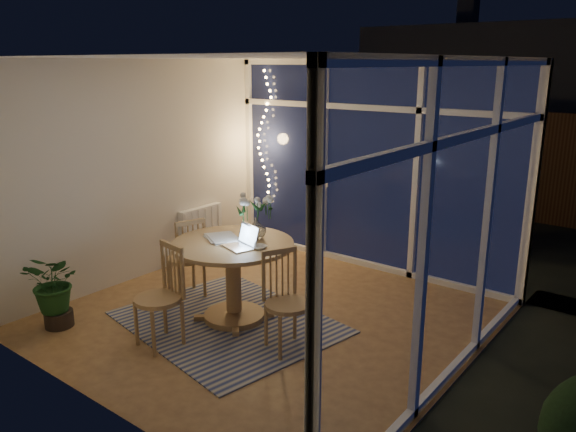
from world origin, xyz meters
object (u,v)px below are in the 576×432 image
at_px(laptop, 238,236).
at_px(dining_table, 233,281).
at_px(chair_front, 158,297).
at_px(chair_right, 288,302).
at_px(potted_plant, 56,291).
at_px(chair_left, 186,256).
at_px(flower_vase, 256,228).

bearing_deg(laptop, dining_table, 169.58).
xyz_separation_m(chair_front, laptop, (0.33, 0.74, 0.46)).
xyz_separation_m(chair_right, laptop, (-0.66, 0.08, 0.48)).
bearing_deg(potted_plant, laptop, 37.39).
height_order(chair_right, chair_front, chair_front).
xyz_separation_m(dining_table, laptop, (0.16, -0.09, 0.53)).
distance_m(chair_front, potted_plant, 1.17).
relative_size(dining_table, chair_left, 1.29).
bearing_deg(laptop, potted_plant, -124.91).
distance_m(flower_vase, potted_plant, 2.07).
bearing_deg(chair_left, dining_table, 100.62).
height_order(dining_table, potted_plant, dining_table).
relative_size(laptop, flower_vase, 1.50).
relative_size(chair_front, potted_plant, 1.28).
bearing_deg(chair_left, flower_vase, 116.78).
distance_m(chair_left, chair_right, 1.68).
xyz_separation_m(chair_right, flower_vase, (-0.73, 0.42, 0.47)).
height_order(dining_table, chair_left, chair_left).
distance_m(chair_left, flower_vase, 1.05).
distance_m(chair_front, flower_vase, 1.20).
height_order(chair_left, potted_plant, chair_left).
height_order(chair_front, flower_vase, flower_vase).
height_order(laptop, flower_vase, laptop).
height_order(dining_table, chair_front, chair_front).
bearing_deg(chair_left, chair_front, 53.68).
xyz_separation_m(dining_table, chair_front, (-0.17, -0.82, 0.07)).
bearing_deg(chair_right, potted_plant, 141.63).
distance_m(dining_table, flower_vase, 0.59).
height_order(laptop, potted_plant, laptop).
relative_size(dining_table, flower_vase, 5.82).
distance_m(dining_table, laptop, 0.56).
relative_size(dining_table, potted_plant, 1.61).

